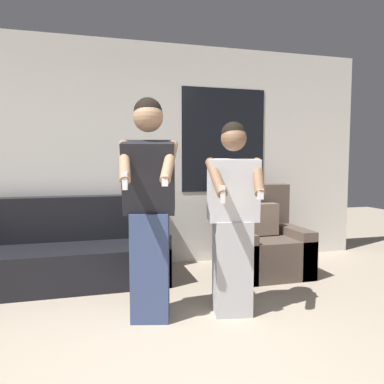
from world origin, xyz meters
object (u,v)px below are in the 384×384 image
object	(u,v)px
armchair	(262,244)
person_left	(149,208)
couch	(62,255)
person_right	(233,219)

from	to	relation	value
armchair	person_left	size ratio (longest dim) A/B	0.56
couch	person_left	world-z (taller)	person_left
armchair	person_left	xyz separation A→B (m)	(-1.45, -0.97, 0.59)
couch	person_left	distance (m)	1.54
person_left	person_right	world-z (taller)	person_left
couch	armchair	xyz separation A→B (m)	(2.20, -0.22, 0.03)
person_right	armchair	bearing A→B (deg)	53.04
person_left	person_right	size ratio (longest dim) A/B	1.10
couch	person_right	world-z (taller)	person_right
armchair	person_left	distance (m)	1.84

